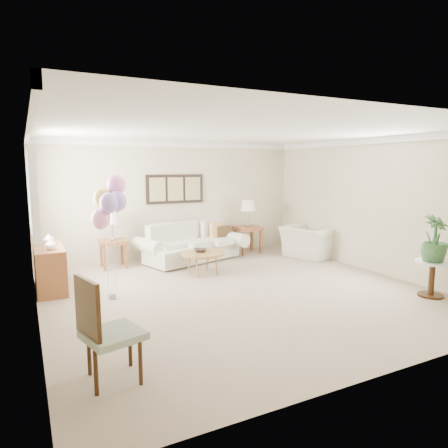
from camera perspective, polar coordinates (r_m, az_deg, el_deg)
name	(u,v)px	position (r m, az deg, el deg)	size (l,w,h in m)	color
ground_plane	(238,291)	(6.70, 2.01, -9.60)	(6.00, 6.00, 0.00)	tan
room_shell	(230,193)	(6.43, 0.83, 4.43)	(6.04, 6.04, 2.60)	beige
wall_art_triptych	(175,189)	(9.11, -6.99, 4.99)	(1.35, 0.06, 0.65)	black
sofa	(192,246)	(8.78, -4.64, -3.12)	(2.50, 1.41, 0.84)	silver
end_table_left	(113,244)	(8.41, -15.55, -2.83)	(0.53, 0.48, 0.58)	brown
end_table_right	(248,231)	(9.53, 3.43, -0.96)	(0.59, 0.53, 0.64)	brown
lamp_left	(112,219)	(8.33, -15.69, 0.71)	(0.32, 0.32, 0.56)	gray
lamp_right	(248,206)	(9.45, 3.46, 2.55)	(0.36, 0.36, 0.63)	gray
coffee_table	(203,254)	(7.69, -3.05, -4.29)	(0.84, 0.84, 0.42)	#A1703D
decor_bowl	(200,250)	(7.69, -3.40, -3.79)	(0.25, 0.25, 0.06)	#2C2320
armchair	(309,242)	(9.31, 12.05, -2.51)	(1.08, 0.94, 0.70)	silver
side_table	(432,270)	(7.15, 27.62, -5.81)	(0.53, 0.53, 0.58)	silver
potted_plant	(434,238)	(7.01, 27.85, -1.84)	(0.41, 0.41, 0.73)	#244721
accent_chair	(105,328)	(4.05, -16.69, -14.05)	(0.62, 0.62, 1.04)	gray
credenza	(50,268)	(7.29, -23.63, -5.81)	(0.46, 1.20, 0.74)	brown
vase_white	(51,244)	(6.90, -23.53, -2.64)	(0.18, 0.18, 0.19)	white
vase_sage	(49,239)	(7.41, -23.77, -1.94)	(0.18, 0.18, 0.19)	silver
balloon_cluster	(109,202)	(6.23, -16.09, 3.06)	(0.55, 0.50, 1.94)	gray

